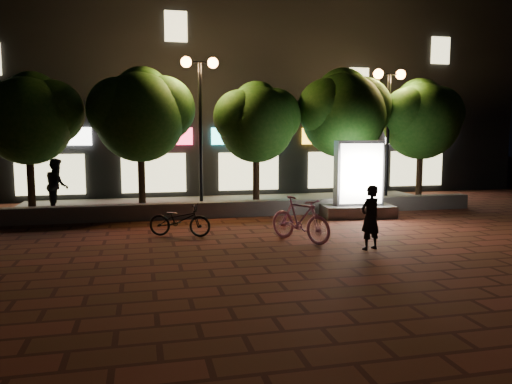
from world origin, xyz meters
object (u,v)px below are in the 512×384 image
object	(u,v)px
pedestrian	(57,185)
street_lamp_right	(389,101)
ad_kiosk	(358,186)
tree_far_left	(30,115)
tree_right	(344,110)
tree_left	(142,111)
street_lamp_left	(200,94)
tree_mid	(257,119)
tree_far_right	(422,116)
rider	(370,218)
scooter_parked	(180,220)
scooter_pink	(300,219)

from	to	relation	value
pedestrian	street_lamp_right	bearing A→B (deg)	-106.64
ad_kiosk	street_lamp_right	bearing A→B (deg)	45.67
tree_far_left	tree_right	bearing A→B (deg)	0.00
tree_left	street_lamp_left	xyz separation A→B (m)	(1.95, -0.26, 0.58)
tree_mid	street_lamp_right	world-z (taller)	street_lamp_right
street_lamp_right	ad_kiosk	distance (m)	4.23
tree_far_right	pedestrian	bearing A→B (deg)	178.58
ad_kiosk	rider	world-z (taller)	ad_kiosk
tree_right	tree_far_left	bearing A→B (deg)	-180.00
street_lamp_right	scooter_parked	xyz separation A→B (m)	(-8.05, -4.01, -3.46)
scooter_parked	rider	bearing A→B (deg)	-100.00
scooter_parked	pedestrian	xyz separation A→B (m)	(-3.73, 4.60, 0.55)
street_lamp_right	tree_far_right	bearing A→B (deg)	9.61
scooter_pink	tree_mid	bearing A→B (deg)	56.04
street_lamp_right	ad_kiosk	bearing A→B (deg)	-134.33
tree_far_right	pedestrian	world-z (taller)	tree_far_right
tree_far_right	ad_kiosk	xyz separation A→B (m)	(-3.71, -2.47, -2.37)
scooter_pink	scooter_parked	world-z (taller)	scooter_pink
tree_right	street_lamp_right	xyz separation A→B (m)	(1.64, -0.26, 0.33)
rider	scooter_parked	world-z (taller)	rider
street_lamp_right	scooter_parked	bearing A→B (deg)	-153.52
tree_mid	pedestrian	world-z (taller)	tree_mid
street_lamp_right	rider	distance (m)	8.22
tree_left	tree_mid	world-z (taller)	tree_left
tree_far_left	street_lamp_right	world-z (taller)	street_lamp_right
tree_left	tree_far_right	distance (m)	10.50
tree_mid	tree_right	xyz separation A→B (m)	(3.31, 0.00, 0.35)
tree_right	street_lamp_left	world-z (taller)	street_lamp_left
tree_right	street_lamp_left	distance (m)	5.38
rider	tree_left	bearing A→B (deg)	-72.19
tree_far_right	street_lamp_left	bearing A→B (deg)	-178.24
tree_mid	tree_right	world-z (taller)	tree_right
tree_far_left	tree_left	bearing A→B (deg)	0.00
tree_left	street_lamp_right	world-z (taller)	street_lamp_right
tree_far_right	rider	distance (m)	9.08
tree_far_left	scooter_parked	bearing A→B (deg)	-44.16
street_lamp_right	street_lamp_left	bearing A→B (deg)	180.00
tree_far_right	tree_mid	bearing A→B (deg)	-180.00
street_lamp_left	pedestrian	xyz separation A→B (m)	(-4.78, 0.59, -3.04)
scooter_pink	ad_kiosk	bearing A→B (deg)	14.39
tree_mid	tree_right	distance (m)	3.32
tree_mid	scooter_pink	world-z (taller)	tree_mid
tree_mid	tree_far_right	world-z (taller)	tree_far_right
tree_far_left	tree_left	xyz separation A→B (m)	(3.50, 0.00, 0.15)
tree_right	tree_far_right	distance (m)	3.20
tree_left	tree_far_left	bearing A→B (deg)	-180.00
street_lamp_left	street_lamp_right	world-z (taller)	street_lamp_left
scooter_pink	tree_left	bearing A→B (deg)	92.23
tree_far_left	ad_kiosk	distance (m)	10.83
ad_kiosk	rider	distance (m)	4.67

